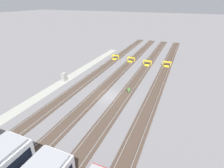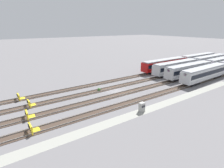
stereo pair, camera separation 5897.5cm
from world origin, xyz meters
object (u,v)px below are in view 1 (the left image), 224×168
at_px(electrical_cabinet, 64,77).
at_px(weed_clump, 129,90).
at_px(bumper_stop_far_inner_track, 167,64).
at_px(bumper_stop_middle_track, 147,63).
at_px(bumper_stop_nearest_track, 115,57).
at_px(bumper_stop_near_inner_track, 131,60).

relative_size(electrical_cabinet, weed_clump, 1.74).
relative_size(bumper_stop_far_inner_track, weed_clump, 2.18).
relative_size(bumper_stop_middle_track, bumper_stop_far_inner_track, 1.00).
distance_m(bumper_stop_middle_track, weed_clump, 14.22).
distance_m(bumper_stop_nearest_track, bumper_stop_near_inner_track, 4.40).
bearing_deg(bumper_stop_far_inner_track, bumper_stop_near_inner_track, -89.32).
distance_m(bumper_stop_near_inner_track, electrical_cabinet, 18.12).
bearing_deg(electrical_cabinet, bumper_stop_nearest_track, 166.65).
bearing_deg(bumper_stop_middle_track, weed_clump, 0.22).
height_order(bumper_stop_middle_track, weed_clump, bumper_stop_middle_track).
xyz_separation_m(bumper_stop_nearest_track, bumper_stop_near_inner_track, (0.26, 4.39, 0.00)).
height_order(bumper_stop_near_inner_track, weed_clump, bumper_stop_near_inner_track).
xyz_separation_m(bumper_stop_far_inner_track, electrical_cabinet, (16.22, -17.11, 0.29)).
relative_size(bumper_stop_nearest_track, bumper_stop_middle_track, 1.00).
height_order(bumper_stop_near_inner_track, bumper_stop_middle_track, same).
xyz_separation_m(bumper_stop_near_inner_track, bumper_stop_far_inner_track, (-0.11, 8.83, 0.00)).
xyz_separation_m(bumper_stop_near_inner_track, weed_clump, (15.22, 4.48, -0.27)).
height_order(bumper_stop_near_inner_track, bumper_stop_far_inner_track, same).
bearing_deg(bumper_stop_nearest_track, bumper_stop_near_inner_track, 86.67).
distance_m(bumper_stop_near_inner_track, weed_clump, 15.87).
xyz_separation_m(bumper_stop_nearest_track, weed_clump, (15.48, 8.87, -0.27)).
height_order(bumper_stop_nearest_track, bumper_stop_near_inner_track, same).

